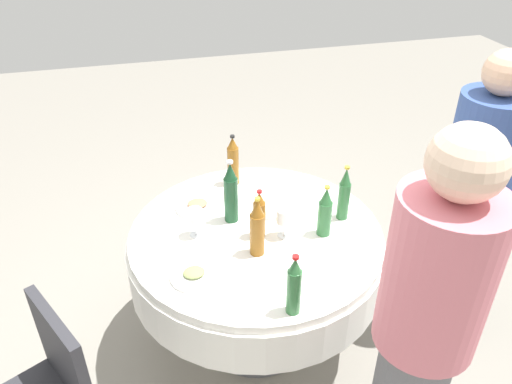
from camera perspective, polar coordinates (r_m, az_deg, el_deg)
ground_plane at (r=2.93m, az=0.00°, el=-16.05°), size 10.00×10.00×0.00m
dining_table at (r=2.52m, az=0.00°, el=-7.22°), size 1.25×1.25×0.74m
bottle_amber_front at (r=2.33m, az=0.38°, el=-2.65°), size 0.06×0.06×0.25m
bottle_dark_green_near at (r=2.41m, az=-2.88°, el=-0.14°), size 0.07×0.07×0.33m
bottle_green_left at (r=2.47m, az=10.04°, el=-0.34°), size 0.06×0.06×0.29m
bottle_green_south at (r=1.95m, az=4.35°, el=-10.65°), size 0.06×0.06×0.28m
bottle_amber_far at (r=2.72m, az=-2.63°, el=3.50°), size 0.06×0.06×0.29m
bottle_amber_outer at (r=2.21m, az=0.14°, el=-4.13°), size 0.07×0.07×0.30m
bottle_green_east at (r=2.36m, az=7.86°, el=-2.30°), size 0.07×0.07×0.27m
wine_glass_south at (r=2.33m, az=3.24°, el=-2.88°), size 0.08×0.08×0.15m
wine_glass_far at (r=2.35m, az=-6.96°, el=-2.82°), size 0.07×0.07×0.15m
plate_north at (r=2.18m, az=-7.06°, el=-9.35°), size 0.21×0.21×0.04m
plate_mid at (r=2.59m, az=-6.67°, el=-1.56°), size 0.23×0.23×0.04m
spoon_near at (r=2.74m, az=1.93°, el=0.52°), size 0.17×0.10×0.00m
folded_napkin at (r=2.54m, az=2.72°, el=-2.13°), size 0.17×0.17×0.02m
person_front at (r=1.87m, az=18.42°, el=-15.07°), size 0.34×0.34×1.66m
person_near at (r=2.77m, az=23.42°, el=-0.33°), size 0.34×0.34×1.56m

